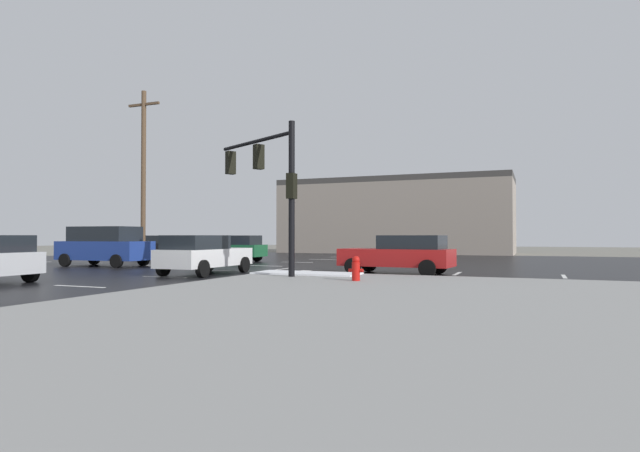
# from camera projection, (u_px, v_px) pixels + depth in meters

# --- Properties ---
(ground_plane) EXTENTS (120.00, 120.00, 0.00)m
(ground_plane) POSITION_uv_depth(u_px,v_px,m) (245.00, 268.00, 25.49)
(ground_plane) COLOR slate
(road_asphalt) EXTENTS (44.00, 44.00, 0.02)m
(road_asphalt) POSITION_uv_depth(u_px,v_px,m) (245.00, 268.00, 25.49)
(road_asphalt) COLOR black
(road_asphalt) RESTS_ON ground_plane
(sidewalk_corner) EXTENTS (18.00, 18.00, 0.14)m
(sidewalk_corner) POSITION_uv_depth(u_px,v_px,m) (478.00, 317.00, 9.85)
(sidewalk_corner) COLOR gray
(sidewalk_corner) RESTS_ON ground_plane
(snow_strip_curbside) EXTENTS (4.00, 1.60, 0.06)m
(snow_strip_curbside) POSITION_uv_depth(u_px,v_px,m) (307.00, 273.00, 19.90)
(snow_strip_curbside) COLOR white
(snow_strip_curbside) RESTS_ON sidewalk_corner
(lane_markings) EXTENTS (36.15, 36.15, 0.01)m
(lane_markings) POSITION_uv_depth(u_px,v_px,m) (253.00, 270.00, 23.76)
(lane_markings) COLOR silver
(lane_markings) RESTS_ON road_asphalt
(traffic_signal_mast) EXTENTS (4.37, 2.50, 5.51)m
(traffic_signal_mast) POSITION_uv_depth(u_px,v_px,m) (270.00, 175.00, 19.74)
(traffic_signal_mast) COLOR black
(traffic_signal_mast) RESTS_ON sidewalk_corner
(fire_hydrant) EXTENTS (0.48, 0.26, 0.79)m
(fire_hydrant) POSITION_uv_depth(u_px,v_px,m) (356.00, 268.00, 16.92)
(fire_hydrant) COLOR red
(fire_hydrant) RESTS_ON sidewalk_corner
(strip_building_background) EXTENTS (20.50, 8.00, 6.73)m
(strip_building_background) POSITION_uv_depth(u_px,v_px,m) (396.00, 216.00, 48.55)
(strip_building_background) COLOR gray
(strip_building_background) RESTS_ON ground_plane
(sedan_white) EXTENTS (2.05, 4.55, 1.58)m
(sedan_white) POSITION_uv_depth(u_px,v_px,m) (203.00, 254.00, 21.29)
(sedan_white) COLOR white
(sedan_white) RESTS_ON road_asphalt
(sedan_green) EXTENTS (4.60, 2.19, 1.58)m
(sedan_green) POSITION_uv_depth(u_px,v_px,m) (230.00, 248.00, 31.67)
(sedan_green) COLOR #195933
(sedan_green) RESTS_ON road_asphalt
(suv_blue) EXTENTS (4.88, 2.28, 2.03)m
(suv_blue) POSITION_uv_depth(u_px,v_px,m) (105.00, 245.00, 27.11)
(suv_blue) COLOR navy
(suv_blue) RESTS_ON road_asphalt
(sedan_red) EXTENTS (4.64, 2.29, 1.58)m
(sedan_red) POSITION_uv_depth(u_px,v_px,m) (400.00, 254.00, 21.41)
(sedan_red) COLOR #B21919
(sedan_red) RESTS_ON road_asphalt
(sedan_black) EXTENTS (4.62, 2.23, 1.58)m
(sedan_black) POSITION_uv_depth(u_px,v_px,m) (149.00, 246.00, 38.40)
(sedan_black) COLOR black
(sedan_black) RESTS_ON road_asphalt
(utility_pole_far) EXTENTS (2.20, 0.28, 10.18)m
(utility_pole_far) POSITION_uv_depth(u_px,v_px,m) (143.00, 173.00, 31.29)
(utility_pole_far) COLOR brown
(utility_pole_far) RESTS_ON ground_plane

